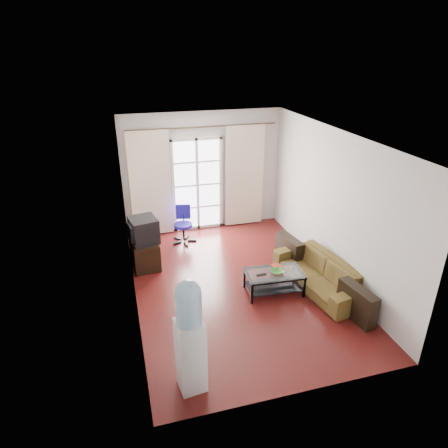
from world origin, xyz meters
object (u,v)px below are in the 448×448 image
at_px(task_chair, 184,231).
at_px(water_cooler, 190,335).
at_px(sofa, 319,273).
at_px(crt_tv, 143,230).
at_px(coffee_table, 274,280).
at_px(tv_stand, 145,254).

height_order(task_chair, water_cooler, water_cooler).
xyz_separation_m(sofa, task_chair, (-1.99, 2.45, -0.04)).
distance_m(sofa, crt_tv, 3.36).
xyz_separation_m(coffee_table, tv_stand, (-2.08, 1.54, 0.01)).
bearing_deg(tv_stand, task_chair, 37.25).
bearing_deg(coffee_table, task_chair, 115.84).
xyz_separation_m(coffee_table, crt_tv, (-2.08, 1.54, 0.51)).
bearing_deg(tv_stand, water_cooler, -90.52).
distance_m(sofa, water_cooler, 3.15).
distance_m(coffee_table, crt_tv, 2.64).
relative_size(coffee_table, crt_tv, 1.69).
distance_m(task_chair, water_cooler, 4.18).
xyz_separation_m(sofa, coffee_table, (-0.84, 0.06, -0.02)).
relative_size(sofa, tv_stand, 2.79).
xyz_separation_m(crt_tv, task_chair, (0.92, 0.85, -0.53)).
bearing_deg(crt_tv, task_chair, 31.12).
xyz_separation_m(coffee_table, water_cooler, (-1.80, -1.70, 0.57)).
bearing_deg(crt_tv, sofa, -40.34).
bearing_deg(water_cooler, task_chair, 73.91).
distance_m(coffee_table, task_chair, 2.65).
distance_m(sofa, tv_stand, 3.33).
relative_size(sofa, crt_tv, 3.32).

